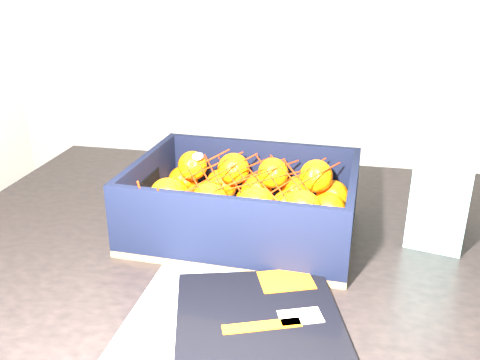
% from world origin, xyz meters
% --- Properties ---
extents(table, '(1.24, 0.85, 0.75)m').
position_xyz_m(table, '(-0.20, 0.33, 0.65)').
color(table, black).
rests_on(table, ground).
extents(magazine_stack, '(0.33, 0.33, 0.02)m').
position_xyz_m(magazine_stack, '(-0.21, 0.06, 0.76)').
color(magazine_stack, '#B5B6B1').
rests_on(magazine_stack, table).
extents(produce_crate, '(0.37, 0.28, 0.13)m').
position_xyz_m(produce_crate, '(-0.27, 0.35, 0.79)').
color(produce_crate, olive).
rests_on(produce_crate, table).
extents(clementine_heap, '(0.35, 0.26, 0.11)m').
position_xyz_m(clementine_heap, '(-0.27, 0.35, 0.80)').
color(clementine_heap, '#FD6A05').
rests_on(clementine_heap, produce_crate).
extents(mesh_net, '(0.31, 0.25, 0.09)m').
position_xyz_m(mesh_net, '(-0.28, 0.34, 0.85)').
color(mesh_net, red).
rests_on(mesh_net, clementine_heap).
extents(retail_carton, '(0.11, 0.15, 0.20)m').
position_xyz_m(retail_carton, '(0.06, 0.41, 0.85)').
color(retail_carton, silver).
rests_on(retail_carton, table).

